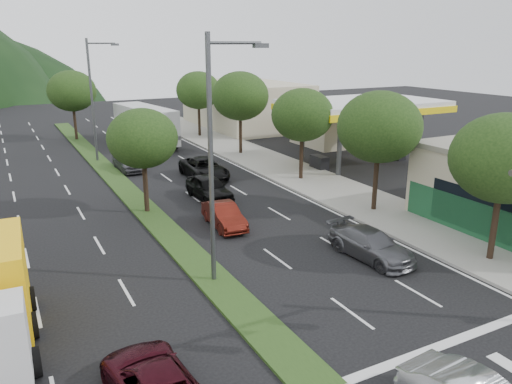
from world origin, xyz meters
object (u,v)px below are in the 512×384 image
tree_r_e (198,90)px  streetlight_mid (94,95)px  tree_r_b (379,127)px  tree_med_near (142,139)px  suv_maroon (154,382)px  car_queue_d (204,168)px  tree_r_c (302,115)px  motorhome (145,125)px  car_queue_a (209,188)px  streetlight_near (215,150)px  tree_r_d (240,96)px  car_queue_e (128,161)px  tree_med_far (72,91)px  tree_r_a (504,158)px  car_queue_b (371,244)px  car_queue_c (224,215)px

tree_r_e → streetlight_mid: size_ratio=0.67×
tree_r_b → tree_med_near: size_ratio=1.15×
suv_maroon → car_queue_d: car_queue_d is taller
tree_r_c → streetlight_mid: size_ratio=0.65×
tree_r_e → motorhome: tree_r_e is taller
car_queue_a → car_queue_d: (1.68, 5.00, -0.02)m
tree_r_c → streetlight_near: 16.85m
motorhome → tree_r_d: bearing=-59.6°
tree_r_e → streetlight_near: streetlight_near is taller
car_queue_d → car_queue_e: 6.63m
tree_med_far → car_queue_a: size_ratio=1.54×
tree_r_a → streetlight_near: 12.48m
car_queue_a → tree_r_b: bearing=-42.4°
car_queue_b → car_queue_c: size_ratio=1.17×
tree_r_e → tree_med_far: bearing=161.6°
tree_r_c → car_queue_a: bearing=-170.8°
streetlight_mid → car_queue_a: 15.58m
streetlight_near → streetlight_mid: same height
tree_r_b → car_queue_d: size_ratio=1.29×
tree_r_e → tree_med_far: size_ratio=0.97×
car_queue_e → car_queue_b: bearing=-76.8°
tree_r_e → car_queue_e: tree_r_e is taller
streetlight_near → motorhome: streetlight_near is taller
car_queue_d → tree_r_d: bearing=47.4°
tree_r_d → motorhome: tree_r_d is taller
tree_r_c → tree_r_b: bearing=-90.0°
tree_r_c → tree_r_e: (0.00, 20.00, 0.14)m
tree_r_e → car_queue_b: size_ratio=1.46×
car_queue_a → car_queue_e: 10.35m
tree_r_d → motorhome: (-6.32, 8.19, -3.19)m
tree_r_c → car_queue_a: 8.79m
tree_r_c → car_queue_d: size_ratio=1.21×
tree_r_d → suv_maroon: 32.74m
streetlight_near → motorhome: 30.90m
tree_r_d → streetlight_near: size_ratio=0.72×
tree_r_a → tree_r_c: size_ratio=1.02×
tree_r_b → motorhome: 27.12m
tree_r_b → car_queue_e: (-10.41, 16.75, -4.31)m
tree_r_d → suv_maroon: tree_r_d is taller
tree_r_a → streetlight_near: size_ratio=0.66×
tree_med_near → car_queue_c: bearing=-54.3°
tree_r_a → tree_med_near: bearing=130.6°
streetlight_near → car_queue_c: size_ratio=2.55×
car_queue_d → motorhome: (-0.27, 14.45, 1.25)m
tree_r_e → car_queue_a: bearing=-110.0°
tree_med_far → streetlight_near: bearing=-89.7°
car_queue_d → car_queue_e: bearing=132.5°
streetlight_near → car_queue_c: streetlight_near is taller
tree_r_b → motorhome: size_ratio=0.69×
car_queue_a → tree_r_a: bearing=-63.6°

